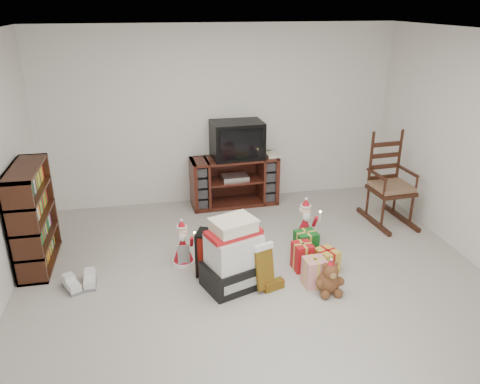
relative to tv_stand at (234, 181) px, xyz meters
name	(u,v)px	position (x,y,z in m)	size (l,w,h in m)	color
room	(263,177)	(-0.16, -2.25, 0.89)	(5.01, 5.01, 2.51)	#B2ACA3
tv_stand	(234,181)	(0.00, 0.00, 0.00)	(1.25, 0.50, 0.71)	#4D1D16
bookshelf	(33,219)	(-2.47, -1.21, 0.20)	(0.31, 0.94, 1.15)	#35170E
rocking_chair	(388,190)	(1.91, -0.93, 0.07)	(0.56, 0.86, 1.25)	#35170E
gift_pile	(234,258)	(-0.40, -2.09, -0.02)	(0.71, 0.61, 0.75)	black
red_suitcase	(217,254)	(-0.54, -1.85, -0.09)	(0.44, 0.34, 0.60)	maroon
stocking	(265,268)	(-0.11, -2.23, -0.09)	(0.25, 0.11, 0.53)	#0D7615
teddy_bear	(329,279)	(0.52, -2.40, -0.20)	(0.23, 0.21, 0.35)	brown
santa_figurine	(305,227)	(0.60, -1.38, -0.12)	(0.29, 0.28, 0.60)	#B2131F
mrs_claus_figurine	(183,247)	(-0.88, -1.52, -0.15)	(0.26, 0.25, 0.54)	#B2131F
sneaker_pair	(81,283)	(-1.97, -1.80, -0.30)	(0.37, 0.31, 0.10)	white
gift_cluster	(309,259)	(0.48, -1.93, -0.23)	(0.52, 0.79, 0.24)	#B41418
crt_television	(237,140)	(0.05, 0.02, 0.61)	(0.73, 0.55, 0.52)	black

